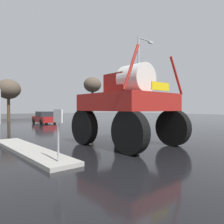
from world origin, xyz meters
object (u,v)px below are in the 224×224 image
object	(u,v)px
sedan_ahead	(44,118)
traffic_signal_near_right	(117,97)
traffic_signal_far_left	(0,99)
oversize_sprayer	(128,104)
streetlight_near_right	(140,77)
bare_tree_far_center	(8,89)
lane_arrow_sign	(58,126)
bare_tree_right	(92,85)

from	to	relation	value
sedan_ahead	traffic_signal_near_right	world-z (taller)	traffic_signal_near_right
sedan_ahead	traffic_signal_far_left	size ratio (longest dim) A/B	0.99
oversize_sprayer	traffic_signal_near_right	size ratio (longest dim) A/B	1.34
oversize_sprayer	streetlight_near_right	distance (m)	9.96
streetlight_near_right	traffic_signal_near_right	bearing A→B (deg)	-170.78
bare_tree_far_center	sedan_ahead	bearing A→B (deg)	-74.46
bare_tree_far_center	lane_arrow_sign	bearing A→B (deg)	-101.21
bare_tree_far_center	oversize_sprayer	bearing A→B (deg)	-91.78
lane_arrow_sign	bare_tree_right	bearing A→B (deg)	51.97
traffic_signal_near_right	bare_tree_right	xyz separation A→B (m)	(5.52, 11.48, 2.30)
oversize_sprayer	bare_tree_far_center	size ratio (longest dim) A/B	0.85
sedan_ahead	bare_tree_right	world-z (taller)	bare_tree_right
traffic_signal_far_left	streetlight_near_right	size ratio (longest dim) A/B	0.47
oversize_sprayer	bare_tree_far_center	world-z (taller)	bare_tree_far_center
lane_arrow_sign	traffic_signal_far_left	bearing A→B (deg)	82.16
oversize_sprayer	traffic_signal_near_right	bearing A→B (deg)	-37.85
bare_tree_right	bare_tree_far_center	world-z (taller)	bare_tree_right
oversize_sprayer	bare_tree_right	xyz separation A→B (m)	(9.64, 16.89, 3.05)
traffic_signal_near_right	sedan_ahead	bearing A→B (deg)	95.12
sedan_ahead	lane_arrow_sign	bearing A→B (deg)	160.49
lane_arrow_sign	traffic_signal_near_right	distance (m)	11.10
lane_arrow_sign	bare_tree_far_center	xyz separation A→B (m)	(5.40, 27.23, 3.37)
sedan_ahead	traffic_signal_near_right	bearing A→B (deg)	-173.07
sedan_ahead	bare_tree_right	size ratio (longest dim) A/B	0.65
sedan_ahead	streetlight_near_right	bearing A→B (deg)	-157.82
traffic_signal_near_right	bare_tree_far_center	world-z (taller)	bare_tree_far_center
traffic_signal_far_left	bare_tree_far_center	bearing A→B (deg)	67.83
oversize_sprayer	bare_tree_right	size ratio (longest dim) A/B	0.83
oversize_sprayer	traffic_signal_far_left	bearing A→B (deg)	4.30
lane_arrow_sign	traffic_signal_near_right	size ratio (longest dim) A/B	0.44
traffic_signal_near_right	bare_tree_far_center	bearing A→B (deg)	99.17
oversize_sprayer	sedan_ahead	distance (m)	18.40
traffic_signal_far_left	streetlight_near_right	world-z (taller)	streetlight_near_right
oversize_sprayer	traffic_signal_near_right	xyz separation A→B (m)	(4.12, 5.41, 0.75)
traffic_signal_far_left	bare_tree_far_center	xyz separation A→B (m)	(2.49, 6.11, 1.65)
bare_tree_right	sedan_ahead	bearing A→B (deg)	169.70
streetlight_near_right	bare_tree_right	world-z (taller)	streetlight_near_right
streetlight_near_right	bare_tree_right	distance (m)	11.15
oversize_sprayer	sedan_ahead	bearing A→B (deg)	-9.91
lane_arrow_sign	sedan_ahead	world-z (taller)	lane_arrow_sign
sedan_ahead	bare_tree_far_center	distance (m)	9.05
traffic_signal_near_right	traffic_signal_far_left	world-z (taller)	traffic_signal_far_left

